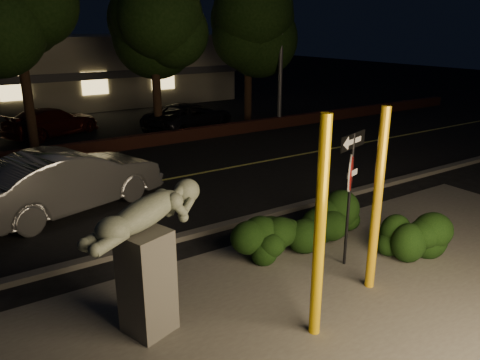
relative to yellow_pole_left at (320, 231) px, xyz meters
name	(u,v)px	position (x,y,z in m)	size (l,w,h in m)	color
ground	(127,159)	(1.12, 11.25, -1.72)	(90.00, 90.00, 0.00)	black
patio	(353,302)	(1.12, 0.25, -1.71)	(14.00, 6.00, 0.02)	#4C4944
road	(161,181)	(1.12, 8.25, -1.72)	(80.00, 8.00, 0.01)	black
lane_marking	(161,180)	(1.12, 8.25, -1.70)	(80.00, 0.12, 0.01)	#CFC953
curb	(232,224)	(1.12, 4.15, -1.66)	(80.00, 0.25, 0.12)	#4C4944
brick_wall	(114,145)	(1.12, 12.55, -1.47)	(40.00, 0.35, 0.50)	#4A2117
parking_lot	(75,126)	(1.12, 18.25, -1.72)	(40.00, 12.00, 0.01)	black
building	(36,70)	(1.12, 26.23, 0.28)	(22.00, 10.20, 4.00)	gray
tree_far_d	(248,6)	(8.62, 14.55, 3.69)	(4.40, 4.40, 7.42)	black
yellow_pole_left	(320,231)	(0.00, 0.00, 0.00)	(0.17, 0.17, 3.45)	yellow
yellow_pole_right	(377,202)	(1.76, 0.47, -0.06)	(0.17, 0.17, 3.32)	yellow
signpost	(351,174)	(1.98, 1.32, 0.19)	(0.88, 0.29, 2.68)	black
sculpture	(147,249)	(-2.07, 1.47, -0.33)	(2.10, 1.15, 2.26)	#4C4944
hedge_center	(275,233)	(1.09, 2.45, -1.24)	(1.85, 0.87, 0.96)	black
hedge_right	(330,214)	(2.62, 2.45, -1.17)	(1.69, 0.91, 1.11)	black
hedge_far_right	(410,233)	(3.38, 0.90, -1.23)	(1.42, 0.89, 0.98)	black
silver_sedan	(68,180)	(-1.81, 7.32, -0.92)	(1.70, 4.87, 1.60)	#9D9EA1
parked_car_darkred	(52,122)	(-0.23, 16.54, -1.11)	(1.71, 4.21, 1.22)	#3A0E09
parked_car_dark	(190,117)	(5.25, 14.28, -1.09)	(2.10, 4.55, 1.26)	black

